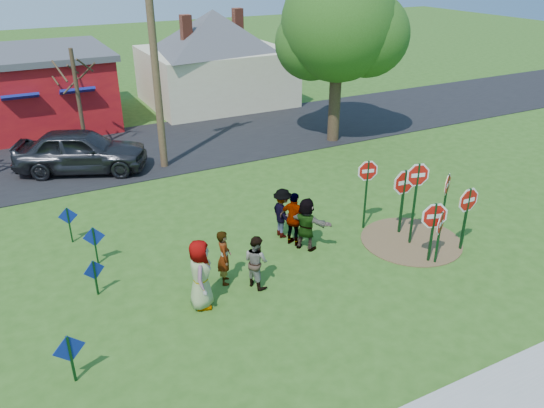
{
  "coord_description": "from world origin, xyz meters",
  "views": [
    {
      "loc": [
        -6.33,
        -12.11,
        8.44
      ],
      "look_at": [
        0.46,
        0.93,
        1.39
      ],
      "focal_mm": 35.0,
      "sensor_mm": 36.0,
      "label": 1
    }
  ],
  "objects": [
    {
      "name": "ground",
      "position": [
        0.0,
        0.0,
        0.0
      ],
      "size": [
        120.0,
        120.0,
        0.0
      ],
      "primitive_type": "plane",
      "color": "#2D5418",
      "rests_on": "ground"
    },
    {
      "name": "road",
      "position": [
        0.0,
        11.5,
        0.02
      ],
      "size": [
        120.0,
        7.5,
        0.04
      ],
      "primitive_type": "cube",
      "color": "black",
      "rests_on": "ground"
    },
    {
      "name": "dirt_patch",
      "position": [
        4.5,
        -1.0,
        0.01
      ],
      "size": [
        3.2,
        3.2,
        0.03
      ],
      "primitive_type": "cylinder",
      "color": "brown",
      "rests_on": "ground"
    },
    {
      "name": "red_building",
      "position": [
        -5.5,
        17.99,
        1.97
      ],
      "size": [
        9.4,
        7.69,
        3.9
      ],
      "color": "maroon",
      "rests_on": "ground"
    },
    {
      "name": "cream_house",
      "position": [
        5.5,
        18.0,
        2.92
      ],
      "size": [
        9.4,
        9.4,
        6.5
      ],
      "color": "beige",
      "rests_on": "ground"
    },
    {
      "name": "stop_sign_a",
      "position": [
        4.13,
        -2.18,
        1.38
      ],
      "size": [
        1.04,
        0.34,
        2.06
      ],
      "rotation": [
        0.0,
        0.0,
        -0.31
      ],
      "color": "#0E3516",
      "rests_on": "ground"
    },
    {
      "name": "stop_sign_b",
      "position": [
        3.68,
        0.45,
        1.84
      ],
      "size": [
        0.91,
        0.23,
        2.53
      ],
      "rotation": [
        0.0,
        0.0,
        -0.23
      ],
      "color": "#0E3516",
      "rests_on": "ground"
    },
    {
      "name": "stop_sign_c",
      "position": [
        4.35,
        -1.09,
        2.02
      ],
      "size": [
        0.97,
        0.27,
        2.86
      ],
      "rotation": [
        0.0,
        0.0,
        -0.25
      ],
      "color": "#0E3516",
      "rests_on": "ground"
    },
    {
      "name": "stop_sign_d",
      "position": [
        5.96,
        -0.8,
        1.48
      ],
      "size": [
        0.82,
        0.53,
        2.1
      ],
      "rotation": [
        0.0,
        0.0,
        0.57
      ],
      "color": "#0E3516",
      "rests_on": "ground"
    },
    {
      "name": "stop_sign_e",
      "position": [
        4.25,
        -2.35,
        1.21
      ],
      "size": [
        0.82,
        0.49,
        1.81
      ],
      "rotation": [
        0.0,
        0.0,
        0.53
      ],
      "color": "#0E3516",
      "rests_on": "ground"
    },
    {
      "name": "stop_sign_f",
      "position": [
        5.51,
        -2.11,
        1.56
      ],
      "size": [
        1.04,
        0.07,
        2.22
      ],
      "rotation": [
        0.0,
        0.0,
        0.02
      ],
      "color": "#0E3516",
      "rests_on": "ground"
    },
    {
      "name": "stop_sign_g",
      "position": [
        4.52,
        -0.37,
        1.62
      ],
      "size": [
        1.12,
        0.08,
        2.37
      ],
      "rotation": [
        0.0,
        0.0,
        -0.05
      ],
      "color": "#0E3516",
      "rests_on": "ground"
    },
    {
      "name": "blue_diamond_a",
      "position": [
        -6.09,
        -2.4,
        0.74
      ],
      "size": [
        0.68,
        0.11,
        1.22
      ],
      "rotation": [
        0.0,
        0.0,
        0.13
      ],
      "color": "#0E3516",
      "rests_on": "ground"
    },
    {
      "name": "blue_diamond_b",
      "position": [
        -5.02,
        0.65,
        0.66
      ],
      "size": [
        0.58,
        0.17,
        1.07
      ],
      "rotation": [
        0.0,
        0.0,
        0.26
      ],
      "color": "#0E3516",
      "rests_on": "ground"
    },
    {
      "name": "blue_diamond_c",
      "position": [
        -4.71,
        2.26,
        0.76
      ],
      "size": [
        0.63,
        0.12,
        1.22
      ],
      "rotation": [
        0.0,
        0.0,
        -0.16
      ],
      "color": "#0E3516",
      "rests_on": "ground"
    },
    {
      "name": "blue_diamond_d",
      "position": [
        -5.18,
        3.97,
        0.76
      ],
      "size": [
        0.58,
        0.11,
        1.23
      ],
      "rotation": [
        0.0,
        0.0,
        -0.17
      ],
      "color": "#0E3516",
      "rests_on": "ground"
    },
    {
      "name": "person_a",
      "position": [
        -2.68,
        -1.13,
        0.97
      ],
      "size": [
        0.92,
        1.1,
        1.93
      ],
      "primitive_type": "imported",
      "rotation": [
        0.0,
        0.0,
        1.2
      ],
      "color": "#494A90",
      "rests_on": "ground"
    },
    {
      "name": "person_b",
      "position": [
        -1.72,
        -0.39,
        0.81
      ],
      "size": [
        0.55,
        0.68,
        1.62
      ],
      "primitive_type": "imported",
      "rotation": [
        0.0,
        0.0,
        1.25
      ],
      "color": "#2D7264",
      "rests_on": "ground"
    },
    {
      "name": "person_c",
      "position": [
        -1.0,
        -0.93,
        0.77
      ],
      "size": [
        0.78,
        0.89,
        1.54
      ],
      "primitive_type": "imported",
      "rotation": [
        0.0,
        0.0,
        1.88
      ],
      "color": "#9B5E37",
      "rests_on": "ground"
    },
    {
      "name": "person_d",
      "position": [
        0.99,
        1.21,
        0.83
      ],
      "size": [
        0.65,
        1.09,
        1.66
      ],
      "primitive_type": "imported",
      "rotation": [
        0.0,
        0.0,
        1.54
      ],
      "color": "#323338",
      "rests_on": "ground"
    },
    {
      "name": "person_e",
      "position": [
        1.06,
        0.57,
        0.88
      ],
      "size": [
        0.87,
        1.12,
        1.77
      ],
      "primitive_type": "imported",
      "rotation": [
        0.0,
        0.0,
        2.07
      ],
      "color": "#4E2E55",
      "rests_on": "ground"
    },
    {
      "name": "person_f",
      "position": [
        1.26,
        0.18,
        0.85
      ],
      "size": [
        1.31,
        1.59,
        1.71
      ],
      "primitive_type": "imported",
      "rotation": [
        0.0,
        0.0,
        2.17
      ],
      "color": "#1F5329",
      "rests_on": "ground"
    },
    {
      "name": "suv",
      "position": [
        -3.78,
        9.97,
        0.95
      ],
      "size": [
        5.73,
        4.07,
        1.81
      ],
      "primitive_type": "imported",
      "rotation": [
        0.0,
        0.0,
        1.16
      ],
      "color": "#29292D",
      "rests_on": "road"
    },
    {
      "name": "utility_pole",
      "position": [
        -0.59,
        8.97,
        5.21
      ],
      "size": [
        2.41,
        0.53,
        9.91
      ],
      "rotation": [
        0.0,
        0.0,
        0.17
      ],
      "color": "#4C3823",
      "rests_on": "ground"
    },
    {
      "name": "leafy_tree",
      "position": [
        7.94,
        8.58,
        5.2
      ],
      "size": [
        5.69,
        5.19,
        8.08
      ],
      "color": "#382819",
      "rests_on": "ground"
    },
    {
      "name": "bare_tree_east",
      "position": [
        -3.23,
        12.54,
        3.03
      ],
      "size": [
        1.8,
        1.8,
        4.68
      ],
      "color": "#382819",
      "rests_on": "ground"
    },
    {
      "name": "bare_tree_extra",
      "position": [
        -3.38,
        14.79,
        2.49
      ],
      "size": [
        1.8,
        1.8,
        3.85
      ],
      "color": "#382819",
      "rests_on": "ground"
    }
  ]
}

